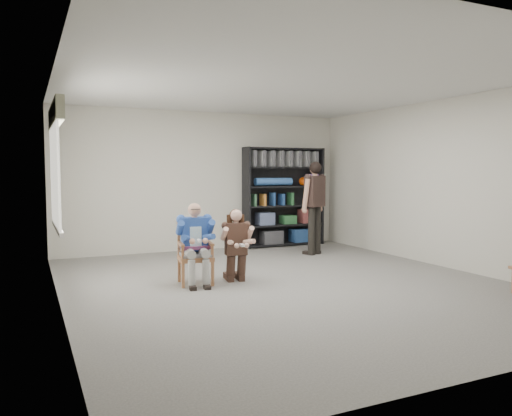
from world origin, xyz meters
name	(u,v)px	position (x,y,z in m)	size (l,w,h in m)	color
room_shell	(287,186)	(0.00, 0.00, 1.40)	(6.00, 7.00, 2.80)	beige
floor	(286,284)	(0.00, 0.00, 0.00)	(6.00, 7.00, 0.01)	#605E59
window_left	(56,169)	(-2.95, 1.00, 1.63)	(0.16, 2.00, 1.75)	white
armchair	(195,253)	(-1.17, 0.54, 0.45)	(0.52, 0.50, 0.90)	brown
seated_man	(195,243)	(-1.17, 0.54, 0.58)	(0.50, 0.70, 1.16)	#284594
kneeling_woman	(236,245)	(-0.59, 0.42, 0.53)	(0.45, 0.72, 1.07)	#3D261D
bookshelf	(284,197)	(1.70, 3.28, 1.05)	(1.80, 0.38, 2.10)	black
standing_man	(315,208)	(1.69, 2.00, 0.89)	(0.55, 0.30, 1.78)	black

